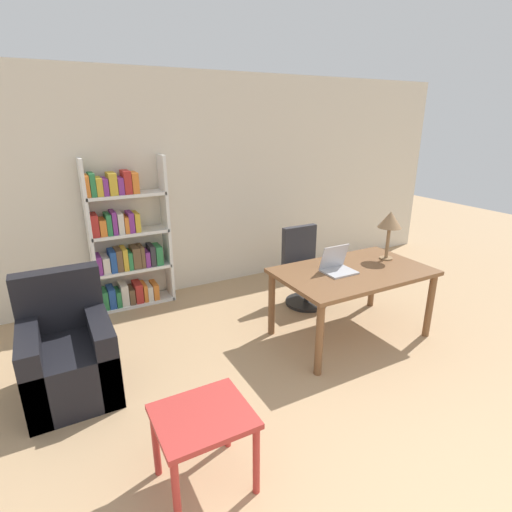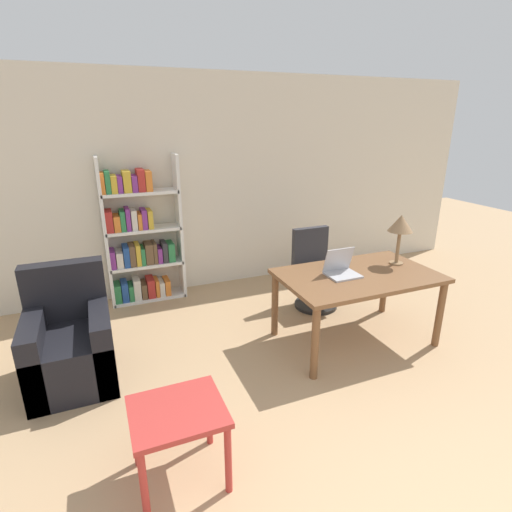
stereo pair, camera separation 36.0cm
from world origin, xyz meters
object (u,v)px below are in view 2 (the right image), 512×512
(office_chair, at_px, (314,272))
(armchair, at_px, (71,346))
(side_table_blue, at_px, (178,421))
(bookshelf, at_px, (139,240))
(laptop, at_px, (341,269))
(desk, at_px, (358,282))
(table_lamp, at_px, (401,225))

(office_chair, relative_size, armchair, 0.96)
(armchair, bearing_deg, side_table_blue, -65.18)
(side_table_blue, bearing_deg, bookshelf, 87.08)
(armchair, bearing_deg, laptop, -8.13)
(office_chair, height_order, bookshelf, bookshelf)
(laptop, distance_m, office_chair, 0.93)
(desk, xyz_separation_m, armchair, (-2.63, 0.39, -0.32))
(office_chair, bearing_deg, desk, -92.61)
(desk, bearing_deg, armchair, 171.48)
(side_table_blue, bearing_deg, armchair, 114.82)
(bookshelf, bearing_deg, laptop, -46.63)
(side_table_blue, xyz_separation_m, armchair, (-0.64, 1.37, -0.11))
(laptop, distance_m, armchair, 2.52)
(bookshelf, bearing_deg, armchair, -118.70)
(laptop, distance_m, table_lamp, 0.79)
(laptop, bearing_deg, office_chair, 75.72)
(table_lamp, bearing_deg, armchair, 174.49)
(desk, xyz_separation_m, side_table_blue, (-1.99, -0.98, -0.20))
(bookshelf, bearing_deg, desk, -44.50)
(table_lamp, xyz_separation_m, bookshelf, (-2.38, 1.73, -0.37))
(office_chair, distance_m, side_table_blue, 2.75)
(table_lamp, height_order, side_table_blue, table_lamp)
(desk, height_order, table_lamp, table_lamp)
(table_lamp, distance_m, office_chair, 1.18)
(laptop, relative_size, table_lamp, 0.59)
(armchair, xyz_separation_m, bookshelf, (0.78, 1.42, 0.45))
(side_table_blue, distance_m, armchair, 1.52)
(desk, xyz_separation_m, bookshelf, (-1.85, 1.82, 0.13))
(armchair, relative_size, bookshelf, 0.55)
(table_lamp, distance_m, bookshelf, 2.96)
(laptop, bearing_deg, table_lamp, 3.66)
(office_chair, distance_m, armchair, 2.71)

